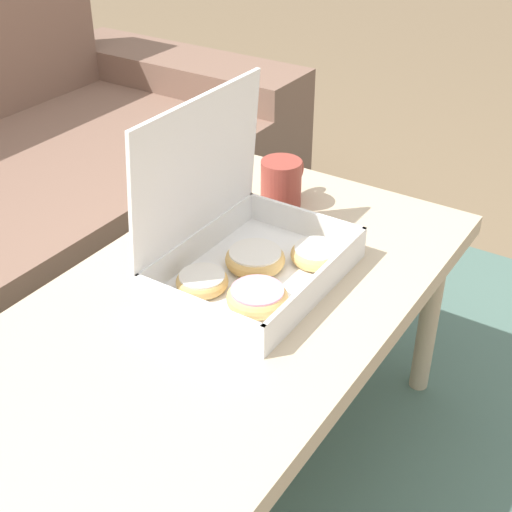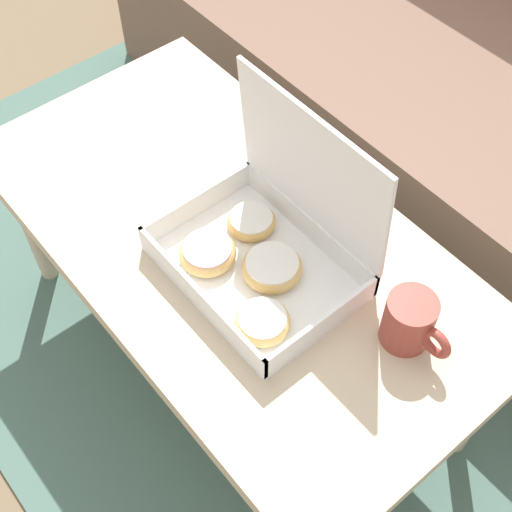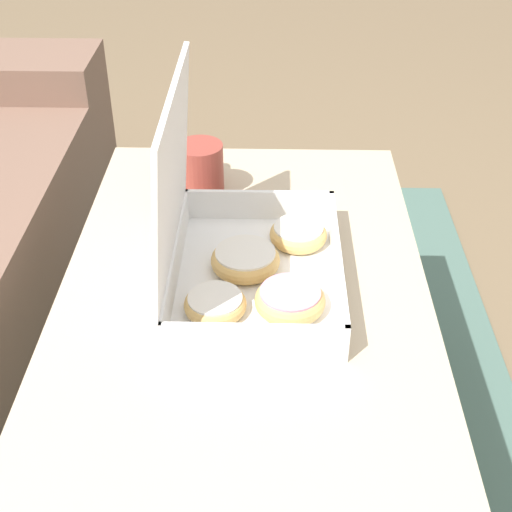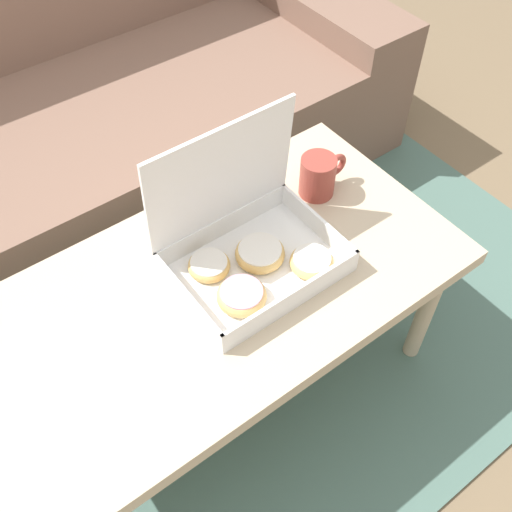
{
  "view_description": "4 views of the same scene",
  "coord_description": "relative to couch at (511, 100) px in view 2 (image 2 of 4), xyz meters",
  "views": [
    {
      "loc": [
        -0.8,
        -0.67,
        1.19
      ],
      "look_at": [
        0.1,
        -0.09,
        0.51
      ],
      "focal_mm": 50.0,
      "sensor_mm": 36.0,
      "label": 1
    },
    {
      "loc": [
        0.67,
        -0.57,
        1.53
      ],
      "look_at": [
        0.1,
        -0.09,
        0.51
      ],
      "focal_mm": 50.0,
      "sensor_mm": 36.0,
      "label": 2
    },
    {
      "loc": [
        -0.79,
        -0.11,
        1.15
      ],
      "look_at": [
        0.1,
        -0.09,
        0.51
      ],
      "focal_mm": 50.0,
      "sensor_mm": 36.0,
      "label": 3
    },
    {
      "loc": [
        -0.39,
        -0.74,
        1.5
      ],
      "look_at": [
        0.1,
        -0.09,
        0.51
      ],
      "focal_mm": 42.0,
      "sensor_mm": 36.0,
      "label": 4
    }
  ],
  "objects": [
    {
      "name": "pastry_box",
      "position": [
        0.09,
        -0.92,
        0.24
      ],
      "size": [
        0.36,
        0.26,
        0.32
      ],
      "color": "white",
      "rests_on": "coffee_table"
    },
    {
      "name": "coffee_mug",
      "position": [
        0.36,
        -0.83,
        0.23
      ],
      "size": [
        0.13,
        0.09,
        0.1
      ],
      "color": "#993D33",
      "rests_on": "coffee_table"
    },
    {
      "name": "coffee_table",
      "position": [
        0.0,
        -0.92,
        0.14
      ],
      "size": [
        1.1,
        0.58,
        0.46
      ],
      "color": "#C6B293",
      "rests_on": "ground_plane"
    },
    {
      "name": "ground_plane",
      "position": [
        0.0,
        -0.85,
        -0.28
      ],
      "size": [
        12.0,
        12.0,
        0.0
      ],
      "primitive_type": "plane",
      "color": "#756047"
    },
    {
      "name": "area_rug",
      "position": [
        0.0,
        -0.55,
        -0.28
      ],
      "size": [
        2.35,
        1.9,
        0.01
      ],
      "primitive_type": "cube",
      "color": "#4C6B60",
      "rests_on": "ground_plane"
    },
    {
      "name": "couch",
      "position": [
        0.0,
        0.0,
        0.0
      ],
      "size": [
        2.23,
        0.89,
        0.86
      ],
      "color": "#7A5B4C",
      "rests_on": "ground_plane"
    }
  ]
}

